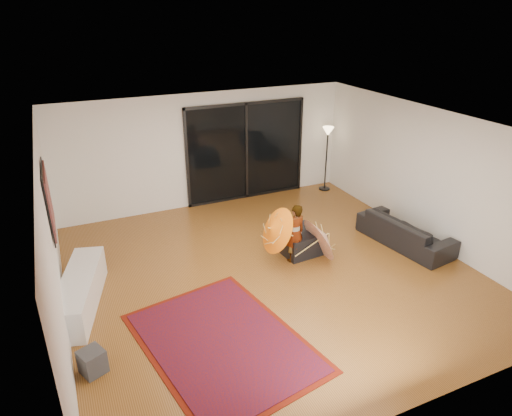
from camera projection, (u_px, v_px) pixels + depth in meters
floor at (271, 272)px, 8.38m from camera, size 7.00×7.00×0.00m
ceiling at (273, 127)px, 7.28m from camera, size 7.00×7.00×0.00m
wall_back at (206, 150)px, 10.74m from camera, size 7.00×0.00×7.00m
wall_front at (414, 323)px, 4.92m from camera, size 7.00×0.00×7.00m
wall_left at (52, 245)px, 6.51m from camera, size 0.00×7.00×7.00m
wall_right at (428, 176)px, 9.14m from camera, size 0.00×7.00×7.00m
sliding_door at (246, 152)px, 11.15m from camera, size 3.06×0.07×2.40m
painting at (49, 200)px, 7.24m from camera, size 0.04×1.28×1.08m
media_console at (80, 292)px, 7.33m from camera, size 1.02×2.03×0.55m
speaker at (92, 362)px, 6.04m from camera, size 0.39×0.39×0.34m
persian_rug at (223, 342)px, 6.62m from camera, size 2.52×3.18×0.02m
sofa at (405, 231)px, 9.23m from camera, size 1.06×2.10×0.59m
ottoman at (299, 241)px, 9.00m from camera, size 0.83×0.83×0.44m
floor_lamp at (327, 141)px, 11.58m from camera, size 0.29×0.29×1.68m
child at (295, 233)px, 8.53m from camera, size 0.46×0.34×1.15m
parasol_orange at (270, 232)px, 8.22m from camera, size 0.56×0.87×0.89m
parasol_white at (327, 234)px, 8.66m from camera, size 0.56×0.91×0.95m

